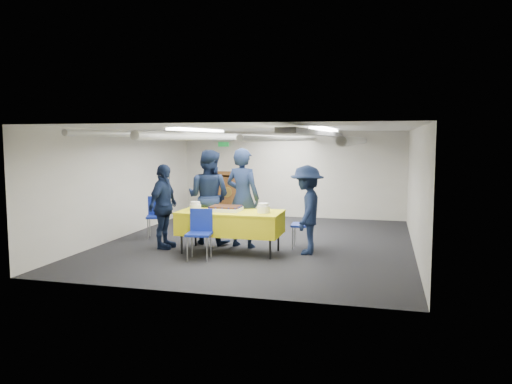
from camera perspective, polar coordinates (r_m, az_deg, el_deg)
ground at (r=10.19m, az=0.41°, el=-5.77°), size 7.00×7.00×0.00m
room_shell at (r=10.35m, az=1.47°, el=4.52°), size 6.00×7.00×2.30m
serving_table at (r=9.22m, az=-2.93°, el=-3.50°), size 1.90×0.93×0.77m
sheet_cake at (r=9.19m, az=-3.49°, el=-1.89°), size 0.57×0.45×0.10m
plate_stack_left at (r=9.35m, az=-6.94°, el=-1.63°), size 0.21×0.21×0.16m
plate_stack_right at (r=8.96m, az=0.87°, el=-1.88°), size 0.23×0.23×0.18m
podium at (r=13.43m, az=-3.04°, el=-0.27°), size 0.62×0.53×1.25m
chair_near at (r=8.79m, az=-6.40°, el=-4.18°), size 0.47×0.47×0.87m
chair_right at (r=9.60m, az=5.86°, el=-3.31°), size 0.44×0.44×0.87m
chair_left at (r=10.88m, az=-11.24°, el=-2.30°), size 0.54×0.54×0.87m
sailor_a at (r=9.64m, az=-1.54°, el=-0.67°), size 0.79×0.62×1.92m
sailor_b at (r=10.00m, az=-5.44°, el=-0.57°), size 0.99×0.82×1.88m
sailor_c at (r=9.69m, az=-10.53°, el=-1.64°), size 0.45×0.97×1.62m
sailor_d at (r=9.11m, az=5.81°, el=-2.04°), size 0.65×1.07×1.62m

